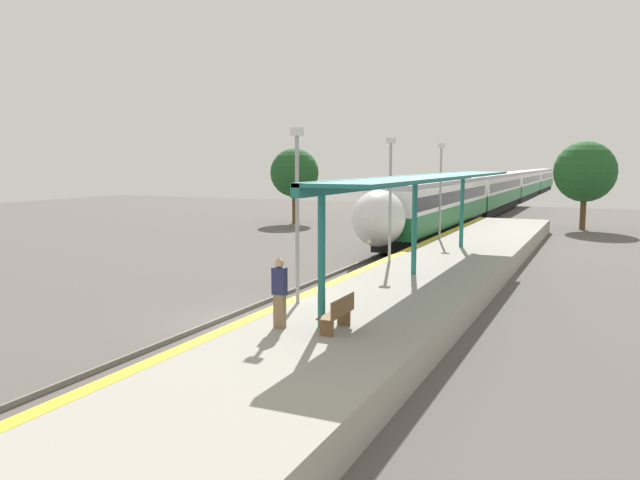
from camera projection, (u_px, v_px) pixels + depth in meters
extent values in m
plane|color=#56514C|center=(244.00, 322.00, 20.52)|extent=(120.00, 120.00, 0.00)
cube|color=slate|center=(226.00, 318.00, 20.81)|extent=(0.08, 90.00, 0.15)
cube|color=slate|center=(263.00, 322.00, 20.21)|extent=(0.08, 90.00, 0.15)
cube|color=black|center=(437.00, 229.00, 43.42)|extent=(2.42, 20.32, 0.80)
cube|color=#196633|center=(438.00, 216.00, 43.32)|extent=(2.75, 22.09, 0.93)
cube|color=#196633|center=(438.00, 207.00, 43.24)|extent=(2.77, 22.09, 0.32)
cube|color=silver|center=(438.00, 195.00, 43.13)|extent=(2.75, 22.09, 1.41)
cube|color=black|center=(438.00, 196.00, 43.14)|extent=(2.78, 20.32, 0.78)
cube|color=#9E9EA3|center=(438.00, 182.00, 43.02)|extent=(2.48, 22.09, 0.30)
cylinder|color=black|center=(391.00, 244.00, 36.59)|extent=(0.12, 0.87, 0.87)
cylinder|color=black|center=(415.00, 246.00, 35.99)|extent=(0.12, 0.87, 0.87)
cylinder|color=black|center=(403.00, 240.00, 38.57)|extent=(0.12, 0.87, 0.87)
cylinder|color=black|center=(425.00, 241.00, 37.97)|extent=(0.12, 0.87, 0.87)
cylinder|color=black|center=(446.00, 224.00, 48.93)|extent=(0.12, 0.87, 0.87)
cylinder|color=black|center=(465.00, 224.00, 48.33)|extent=(0.12, 0.87, 0.87)
cylinder|color=black|center=(453.00, 221.00, 50.91)|extent=(0.12, 0.87, 0.87)
cylinder|color=black|center=(471.00, 222.00, 50.31)|extent=(0.12, 0.87, 0.87)
ellipsoid|color=silver|center=(379.00, 218.00, 32.15)|extent=(2.64, 3.70, 2.94)
ellipsoid|color=black|center=(376.00, 209.00, 31.67)|extent=(1.93, 2.16, 1.49)
sphere|color=#F9F4CC|center=(369.00, 242.00, 31.03)|extent=(0.24, 0.24, 0.24)
cube|color=black|center=(493.00, 207.00, 64.05)|extent=(2.42, 20.32, 0.80)
cube|color=#196633|center=(493.00, 199.00, 63.94)|extent=(2.75, 22.09, 0.93)
cube|color=#196633|center=(493.00, 193.00, 63.86)|extent=(2.77, 22.09, 0.32)
cube|color=silver|center=(494.00, 184.00, 63.75)|extent=(2.75, 22.09, 1.41)
cube|color=black|center=(494.00, 185.00, 63.76)|extent=(2.78, 20.32, 0.78)
cube|color=#9E9EA3|center=(494.00, 176.00, 63.64)|extent=(2.48, 22.09, 0.30)
cylinder|color=black|center=(470.00, 215.00, 57.21)|extent=(0.12, 0.87, 0.87)
cylinder|color=black|center=(486.00, 215.00, 56.61)|extent=(0.12, 0.87, 0.87)
cylinder|color=black|center=(475.00, 213.00, 59.19)|extent=(0.12, 0.87, 0.87)
cylinder|color=black|center=(490.00, 213.00, 58.59)|extent=(0.12, 0.87, 0.87)
cylinder|color=black|center=(495.00, 205.00, 69.55)|extent=(0.12, 0.87, 0.87)
cylinder|color=black|center=(508.00, 206.00, 68.95)|extent=(0.12, 0.87, 0.87)
cylinder|color=black|center=(498.00, 204.00, 71.53)|extent=(0.12, 0.87, 0.87)
cylinder|color=black|center=(511.00, 204.00, 70.93)|extent=(0.12, 0.87, 0.87)
cube|color=black|center=(521.00, 196.00, 84.67)|extent=(2.42, 20.32, 0.80)
cube|color=#196633|center=(521.00, 190.00, 84.56)|extent=(2.75, 22.09, 0.93)
cube|color=#196633|center=(522.00, 185.00, 84.48)|extent=(2.77, 22.09, 0.32)
cube|color=silver|center=(522.00, 179.00, 84.37)|extent=(2.75, 22.09, 1.41)
cube|color=black|center=(522.00, 179.00, 84.38)|extent=(2.78, 20.32, 0.78)
cube|color=#9E9EA3|center=(522.00, 172.00, 84.27)|extent=(2.48, 22.09, 0.30)
cylinder|color=black|center=(507.00, 201.00, 77.83)|extent=(0.12, 0.87, 0.87)
cylinder|color=black|center=(519.00, 201.00, 77.23)|extent=(0.12, 0.87, 0.87)
cylinder|color=black|center=(510.00, 200.00, 79.81)|extent=(0.12, 0.87, 0.87)
cylinder|color=black|center=(521.00, 200.00, 79.21)|extent=(0.12, 0.87, 0.87)
cylinder|color=black|center=(521.00, 195.00, 90.17)|extent=(0.12, 0.87, 0.87)
cylinder|color=black|center=(531.00, 196.00, 89.57)|extent=(0.12, 0.87, 0.87)
cylinder|color=black|center=(523.00, 195.00, 92.15)|extent=(0.12, 0.87, 0.87)
cylinder|color=black|center=(533.00, 195.00, 91.55)|extent=(0.12, 0.87, 0.87)
cube|color=black|center=(538.00, 189.00, 105.29)|extent=(2.42, 20.32, 0.80)
cube|color=#196633|center=(539.00, 184.00, 105.18)|extent=(2.75, 22.09, 0.93)
cube|color=#196633|center=(539.00, 180.00, 105.10)|extent=(2.77, 22.09, 0.32)
cube|color=silver|center=(539.00, 175.00, 104.99)|extent=(2.75, 22.09, 1.41)
cube|color=black|center=(539.00, 176.00, 105.00)|extent=(2.78, 20.32, 0.78)
cube|color=#9E9EA3|center=(539.00, 170.00, 104.89)|extent=(2.48, 22.09, 0.30)
cylinder|color=black|center=(528.00, 192.00, 98.45)|extent=(0.12, 0.87, 0.87)
cylinder|color=black|center=(538.00, 193.00, 97.85)|extent=(0.12, 0.87, 0.87)
cylinder|color=black|center=(530.00, 192.00, 100.43)|extent=(0.12, 0.87, 0.87)
cylinder|color=black|center=(539.00, 192.00, 99.83)|extent=(0.12, 0.87, 0.87)
cylinder|color=black|center=(538.00, 189.00, 110.79)|extent=(0.12, 0.87, 0.87)
cylinder|color=black|center=(546.00, 189.00, 110.19)|extent=(0.12, 0.87, 0.87)
cylinder|color=black|center=(539.00, 189.00, 112.77)|extent=(0.12, 0.87, 0.87)
cylinder|color=black|center=(547.00, 189.00, 112.17)|extent=(0.12, 0.87, 0.87)
cube|color=#9E998E|center=(366.00, 322.00, 18.68)|extent=(5.18, 64.00, 0.95)
cube|color=yellow|center=(295.00, 299.00, 19.61)|extent=(0.40, 64.00, 0.01)
cube|color=brown|center=(327.00, 328.00, 15.44)|extent=(0.36, 0.06, 0.42)
cube|color=brown|center=(344.00, 318.00, 16.43)|extent=(0.36, 0.06, 0.42)
cube|color=brown|center=(336.00, 314.00, 15.91)|extent=(0.44, 1.47, 0.03)
cube|color=brown|center=(343.00, 306.00, 15.79)|extent=(0.04, 1.47, 0.44)
cube|color=#7F6647|center=(280.00, 311.00, 16.19)|extent=(0.28, 0.20, 0.89)
cube|color=navy|center=(279.00, 281.00, 16.09)|extent=(0.36, 0.22, 0.70)
sphere|color=tan|center=(279.00, 263.00, 16.03)|extent=(0.24, 0.24, 0.24)
cylinder|color=#59595E|center=(415.00, 211.00, 45.34)|extent=(0.14, 0.14, 3.41)
cube|color=black|center=(415.00, 183.00, 45.09)|extent=(0.28, 0.20, 0.70)
sphere|color=#1ED833|center=(415.00, 180.00, 44.97)|extent=(0.14, 0.14, 0.14)
sphere|color=#330A0A|center=(415.00, 185.00, 45.01)|extent=(0.14, 0.14, 0.14)
cylinder|color=#9E9EA3|center=(297.00, 221.00, 18.72)|extent=(0.12, 0.12, 5.06)
cube|color=silver|center=(297.00, 132.00, 18.39)|extent=(0.36, 0.20, 0.24)
cylinder|color=#9E9EA3|center=(390.00, 203.00, 26.64)|extent=(0.12, 0.12, 5.06)
cube|color=silver|center=(391.00, 141.00, 26.31)|extent=(0.36, 0.20, 0.24)
cylinder|color=#9E9EA3|center=(440.00, 194.00, 34.56)|extent=(0.12, 0.12, 5.06)
cube|color=silver|center=(442.00, 146.00, 34.23)|extent=(0.36, 0.20, 0.24)
cylinder|color=#1E6B66|center=(322.00, 260.00, 16.11)|extent=(0.20, 0.20, 3.52)
cylinder|color=#1E6B66|center=(414.00, 229.00, 23.77)|extent=(0.20, 0.20, 3.52)
cylinder|color=#1E6B66|center=(462.00, 212.00, 31.43)|extent=(0.20, 0.20, 3.52)
cube|color=#1E6B66|center=(415.00, 180.00, 23.54)|extent=(0.24, 20.00, 0.36)
cube|color=#1E6B66|center=(439.00, 177.00, 23.15)|extent=(2.00, 20.00, 0.10)
cylinder|color=brown|center=(295.00, 208.00, 53.55)|extent=(0.44, 0.44, 2.67)
sphere|color=#1E5123|center=(295.00, 173.00, 53.18)|extent=(4.14, 4.14, 4.14)
cylinder|color=brown|center=(583.00, 213.00, 48.29)|extent=(0.44, 0.44, 2.63)
sphere|color=#1E5123|center=(585.00, 172.00, 47.90)|extent=(4.66, 4.66, 4.66)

